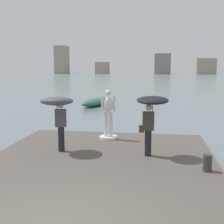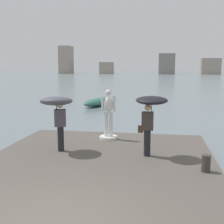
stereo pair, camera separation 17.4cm
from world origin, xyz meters
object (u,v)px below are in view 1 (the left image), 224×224
Objects in this scene: statue_white_figure at (108,119)px; mooring_bollard at (207,163)px; onlooker_right at (151,109)px; boat_near at (96,102)px; onlooker_left at (58,106)px.

mooring_bollard is (3.37, -3.31, -0.60)m from statue_white_figure.
onlooker_right is 15.83m from boat_near.
statue_white_figure is 4.18× the size of mooring_bollard.
mooring_bollard is 17.49m from boat_near.
statue_white_figure is 1.01× the size of onlooker_right.
boat_near is (-3.14, 12.91, -0.90)m from statue_white_figure.
onlooker_right reaches higher than onlooker_left.
boat_near is (-6.51, 16.23, -0.30)m from mooring_bollard.
statue_white_figure is 1.03× the size of onlooker_left.
onlooker_right is at bearing 142.20° from mooring_bollard.
mooring_bollard is at bearing -68.14° from boat_near.
statue_white_figure reaches higher than onlooker_left.
boat_near is at bearing 108.09° from onlooker_right.
onlooker_right is at bearing -49.63° from statue_white_figure.
boat_near is at bearing 103.67° from statue_white_figure.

